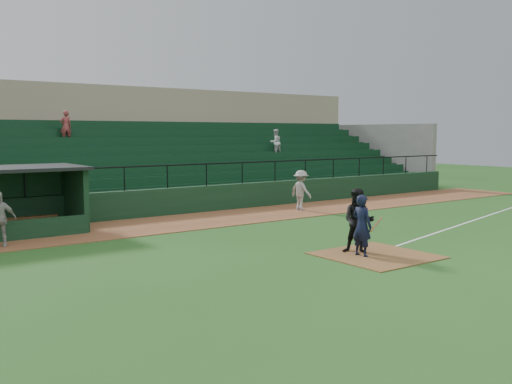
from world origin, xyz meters
TOP-DOWN VIEW (x-y plane):
  - ground at (0.00, 0.00)m, footprint 90.00×90.00m
  - warning_track at (0.00, 8.00)m, footprint 40.00×4.00m
  - home_plate_dirt at (0.00, -1.00)m, footprint 3.00×3.00m
  - foul_line at (8.00, 1.20)m, footprint 17.49×4.44m
  - stadium_structure at (-0.00, 16.46)m, footprint 38.00×13.08m
  - batter_at_plate at (-0.42, -0.80)m, footprint 1.04×0.72m
  - umpire at (-0.17, -0.42)m, footprint 1.17×1.21m
  - runner at (4.71, 7.87)m, footprint 0.77×1.24m

SIDE VIEW (x-z plane):
  - ground at x=0.00m, z-range 0.00..0.00m
  - foul_line at x=8.00m, z-range 0.00..0.01m
  - warning_track at x=0.00m, z-range 0.00..0.03m
  - home_plate_dirt at x=0.00m, z-range 0.00..0.03m
  - batter_at_plate at x=-0.42m, z-range 0.00..1.83m
  - runner at x=4.71m, z-range 0.03..1.89m
  - umpire at x=-0.17m, z-range 0.00..1.96m
  - stadium_structure at x=0.00m, z-range -0.90..5.50m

